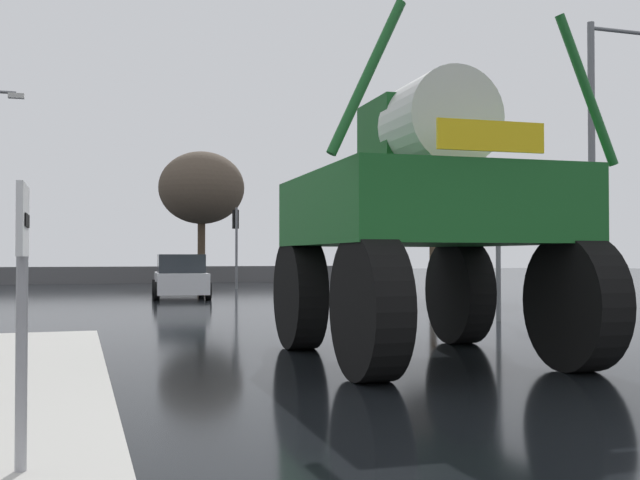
{
  "coord_description": "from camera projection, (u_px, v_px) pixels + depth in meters",
  "views": [
    {
      "loc": [
        -3.97,
        -4.68,
        1.45
      ],
      "look_at": [
        0.29,
        8.65,
        1.75
      ],
      "focal_mm": 42.7,
      "sensor_mm": 36.0,
      "label": 1
    }
  ],
  "objects": [
    {
      "name": "traffic_signal_far_left",
      "position": [
        236.0,
        230.0,
        33.99
      ],
      "size": [
        0.24,
        0.55,
        3.63
      ],
      "color": "slate",
      "rests_on": "ground"
    },
    {
      "name": "bare_tree_right",
      "position": [
        433.0,
        156.0,
        29.05
      ],
      "size": [
        3.96,
        3.96,
        6.98
      ],
      "color": "#473828",
      "rests_on": "ground"
    },
    {
      "name": "streetlight_near_right",
      "position": [
        598.0,
        148.0,
        19.75
      ],
      "size": [
        2.28,
        0.24,
        7.54
      ],
      "color": "slate",
      "rests_on": "ground"
    },
    {
      "name": "roadside_barrier",
      "position": [
        154.0,
        275.0,
        41.18
      ],
      "size": [
        30.36,
        0.24,
        0.9
      ],
      "primitive_type": "cube",
      "color": "#59595B",
      "rests_on": "ground"
    },
    {
      "name": "ground_plane",
      "position": [
        216.0,
        305.0,
        22.78
      ],
      "size": [
        120.0,
        120.0,
        0.0
      ],
      "primitive_type": "plane",
      "color": "black"
    },
    {
      "name": "lane_arrow_sign",
      "position": [
        22.0,
        273.0,
        4.64
      ],
      "size": [
        0.07,
        0.6,
        1.74
      ],
      "color": "#99999E",
      "rests_on": "median_island"
    },
    {
      "name": "traffic_signal_near_right",
      "position": [
        494.0,
        212.0,
        17.19
      ],
      "size": [
        0.24,
        0.54,
        3.37
      ],
      "color": "slate",
      "rests_on": "ground"
    },
    {
      "name": "bare_tree_far_center",
      "position": [
        202.0,
        188.0,
        37.27
      ],
      "size": [
        4.18,
        4.18,
        6.59
      ],
      "color": "#473828",
      "rests_on": "ground"
    },
    {
      "name": "median_island",
      "position": [
        32.0,
        382.0,
        8.3
      ],
      "size": [
        1.6,
        10.0,
        0.15
      ],
      "primitive_type": "cube",
      "color": "#B2AFA8",
      "rests_on": "ground"
    },
    {
      "name": "sedan_ahead",
      "position": [
        181.0,
        277.0,
        26.63
      ],
      "size": [
        2.11,
        4.21,
        1.52
      ],
      "rotation": [
        0.0,
        0.0,
        1.5
      ],
      "color": "silver",
      "rests_on": "ground"
    },
    {
      "name": "oversize_sprayer",
      "position": [
        423.0,
        218.0,
        10.76
      ],
      "size": [
        3.85,
        5.06,
        4.47
      ],
      "rotation": [
        0.0,
        0.0,
        1.54
      ],
      "color": "black",
      "rests_on": "ground"
    }
  ]
}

